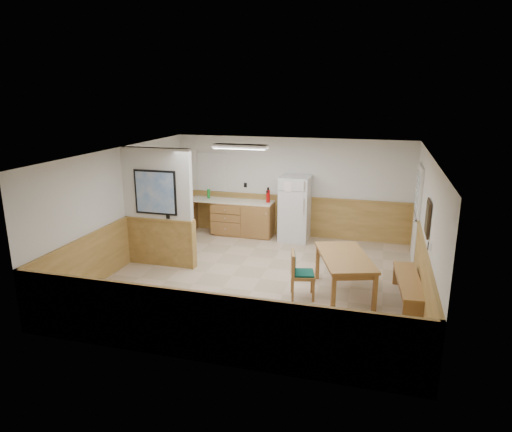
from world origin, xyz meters
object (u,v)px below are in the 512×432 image
(refrigerator, at_px, (295,209))
(dining_chair, at_px, (298,271))
(dining_bench, at_px, (409,285))
(dining_table, at_px, (345,261))
(soap_bottle, at_px, (209,194))
(fire_extinguisher, at_px, (268,196))

(refrigerator, xyz_separation_m, dining_chair, (0.68, -3.24, -0.31))
(dining_bench, xyz_separation_m, dining_chair, (-1.90, -0.26, 0.15))
(dining_table, relative_size, soap_bottle, 7.33)
(soap_bottle, bearing_deg, refrigerator, -2.39)
(dining_chair, bearing_deg, dining_table, 9.07)
(refrigerator, xyz_separation_m, dining_table, (1.46, -2.92, -0.15))
(dining_chair, bearing_deg, soap_bottle, 118.40)
(refrigerator, bearing_deg, dining_chair, -77.32)
(dining_table, bearing_deg, soap_bottle, 123.37)
(dining_chair, xyz_separation_m, fire_extinguisher, (-1.38, 3.30, 0.57))
(refrigerator, bearing_deg, dining_table, -62.53)
(fire_extinguisher, distance_m, soap_bottle, 1.60)
(fire_extinguisher, bearing_deg, refrigerator, -20.45)
(refrigerator, xyz_separation_m, dining_bench, (2.58, -2.97, -0.46))
(dining_bench, xyz_separation_m, soap_bottle, (-4.88, 3.07, 0.68))
(refrigerator, bearing_deg, fire_extinguisher, 175.59)
(dining_chair, height_order, fire_extinguisher, fire_extinguisher)
(soap_bottle, bearing_deg, dining_bench, -32.17)
(dining_bench, height_order, dining_chair, dining_chair)
(fire_extinguisher, xyz_separation_m, soap_bottle, (-1.60, 0.03, -0.05))
(fire_extinguisher, relative_size, soap_bottle, 1.56)
(refrigerator, distance_m, dining_bench, 3.97)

